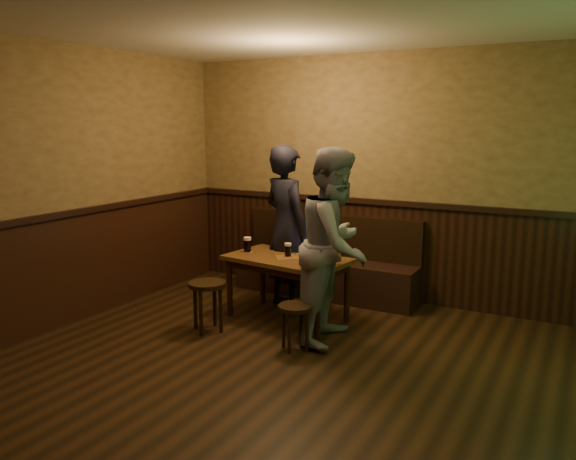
% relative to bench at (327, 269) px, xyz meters
% --- Properties ---
extents(room, '(5.04, 6.04, 2.84)m').
position_rel_bench_xyz_m(room, '(0.56, -2.53, 0.89)').
color(room, black).
rests_on(room, ground).
extents(bench, '(2.20, 0.50, 0.95)m').
position_rel_bench_xyz_m(bench, '(0.00, 0.00, 0.00)').
color(bench, black).
rests_on(bench, ground).
extents(pub_table, '(1.31, 0.85, 0.67)m').
position_rel_bench_xyz_m(pub_table, '(0.00, -0.97, 0.27)').
color(pub_table, '#513317').
rests_on(pub_table, ground).
extents(stool_left, '(0.42, 0.42, 0.50)m').
position_rel_bench_xyz_m(stool_left, '(-0.52, -1.65, 0.09)').
color(stool_left, black).
rests_on(stool_left, ground).
extents(stool_right, '(0.32, 0.32, 0.42)m').
position_rel_bench_xyz_m(stool_right, '(0.45, -1.65, 0.02)').
color(stool_right, black).
rests_on(stool_right, ground).
extents(pint_left, '(0.11, 0.11, 0.17)m').
position_rel_bench_xyz_m(pint_left, '(-0.48, -0.98, 0.44)').
color(pint_left, '#A31415').
rests_on(pint_left, pub_table).
extents(pint_mid, '(0.09, 0.09, 0.14)m').
position_rel_bench_xyz_m(pint_mid, '(-0.01, -0.95, 0.42)').
color(pint_mid, '#A31415').
rests_on(pint_mid, pub_table).
extents(pint_right, '(0.09, 0.09, 0.14)m').
position_rel_bench_xyz_m(pint_right, '(0.38, -1.10, 0.42)').
color(pint_right, '#A31415').
rests_on(pint_right, pub_table).
extents(laptop, '(0.41, 0.37, 0.25)m').
position_rel_bench_xyz_m(laptop, '(0.25, -0.75, 0.42)').
color(laptop, silver).
rests_on(laptop, pub_table).
extents(menu, '(0.26, 0.23, 0.00)m').
position_rel_bench_xyz_m(menu, '(0.41, -1.15, 0.35)').
color(menu, silver).
rests_on(menu, pub_table).
extents(person_suit, '(0.77, 0.66, 1.80)m').
position_rel_bench_xyz_m(person_suit, '(-0.21, -0.61, 0.59)').
color(person_suit, black).
rests_on(person_suit, ground).
extents(person_grey, '(0.74, 0.92, 1.81)m').
position_rel_bench_xyz_m(person_grey, '(0.65, -1.23, 0.59)').
color(person_grey, '#949499').
rests_on(person_grey, ground).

